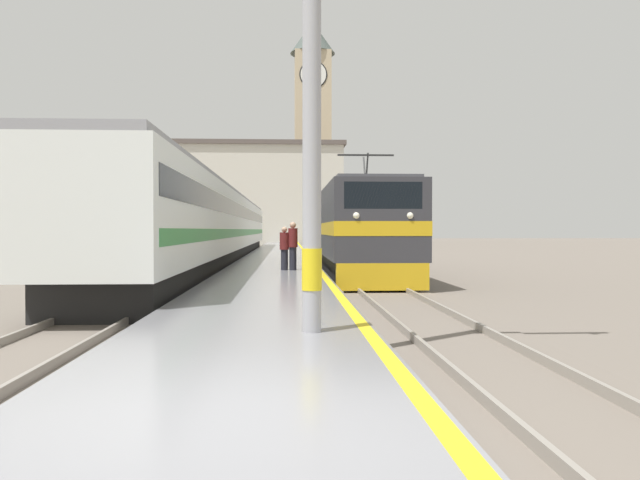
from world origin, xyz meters
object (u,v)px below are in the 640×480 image
at_px(person_on_platform, 293,245).
at_px(second_waiting_passenger, 284,248).
at_px(clock_tower, 313,126).
at_px(passenger_train, 220,226).
at_px(catenary_mast, 318,65).
at_px(locomotive_train, 354,230).

height_order(person_on_platform, second_waiting_passenger, person_on_platform).
bearing_deg(clock_tower, passenger_train, -98.93).
relative_size(catenary_mast, clock_tower, 0.27).
distance_m(passenger_train, person_on_platform, 13.81).
bearing_deg(second_waiting_passenger, passenger_train, 105.94).
distance_m(catenary_mast, second_waiting_passenger, 14.05).
height_order(passenger_train, person_on_platform, passenger_train).
distance_m(person_on_platform, clock_tower, 60.39).
xyz_separation_m(locomotive_train, catenary_mast, (-2.37, -17.51, 2.38)).
bearing_deg(locomotive_train, catenary_mast, -97.70).
bearing_deg(clock_tower, locomotive_train, -90.48).
relative_size(second_waiting_passenger, clock_tower, 0.05).
height_order(locomotive_train, clock_tower, clock_tower).
height_order(catenary_mast, clock_tower, clock_tower).
xyz_separation_m(catenary_mast, clock_tower, (2.83, 72.35, 11.17)).
relative_size(locomotive_train, second_waiting_passenger, 10.60).
distance_m(locomotive_train, clock_tower, 56.49).
height_order(catenary_mast, second_waiting_passenger, catenary_mast).
bearing_deg(second_waiting_passenger, clock_tower, 86.69).
bearing_deg(passenger_train, catenary_mast, -80.88).
height_order(locomotive_train, second_waiting_passenger, locomotive_train).
xyz_separation_m(catenary_mast, person_on_platform, (-0.25, 13.70, -2.90)).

